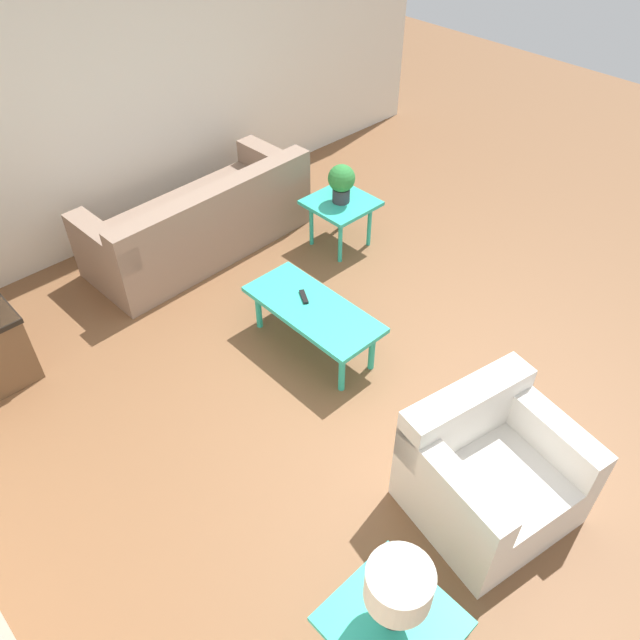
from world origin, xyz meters
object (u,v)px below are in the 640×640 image
at_px(armchair, 488,472).
at_px(coffee_table, 313,312).
at_px(side_table_lamp, 392,625).
at_px(side_table_plant, 341,207).
at_px(potted_plant, 341,181).
at_px(sofa, 201,223).
at_px(table_lamp, 399,588).

bearing_deg(armchair, coffee_table, 94.54).
xyz_separation_m(armchair, side_table_lamp, (-0.22, 1.14, 0.10)).
height_order(side_table_plant, potted_plant, potted_plant).
xyz_separation_m(side_table_plant, potted_plant, (0.00, -0.00, 0.27)).
height_order(side_table_plant, side_table_lamp, same).
bearing_deg(side_table_plant, sofa, 49.87).
relative_size(sofa, side_table_lamp, 3.76).
distance_m(side_table_lamp, potted_plant, 3.83).
relative_size(armchair, table_lamp, 2.25).
bearing_deg(potted_plant, coffee_table, 126.67).
xyz_separation_m(armchair, potted_plant, (2.65, -1.37, 0.37)).
height_order(sofa, side_table_lamp, sofa).
height_order(coffee_table, table_lamp, table_lamp).
xyz_separation_m(sofa, armchair, (-3.51, 0.36, 0.03)).
xyz_separation_m(sofa, potted_plant, (-0.85, -1.01, 0.40)).
distance_m(armchair, table_lamp, 1.27).
bearing_deg(coffee_table, sofa, -5.33).
distance_m(side_table_plant, table_lamp, 3.84).
height_order(sofa, table_lamp, table_lamp).
bearing_deg(armchair, side_table_plant, 73.62).
bearing_deg(table_lamp, side_table_lamp, -45.00).
xyz_separation_m(sofa, table_lamp, (-3.73, 1.50, 0.52)).
relative_size(sofa, armchair, 2.08).
relative_size(sofa, potted_plant, 5.96).
bearing_deg(potted_plant, side_table_plant, 153.43).
bearing_deg(side_table_lamp, armchair, -79.04).
relative_size(armchair, potted_plant, 2.86).
xyz_separation_m(coffee_table, side_table_plant, (0.87, -1.17, 0.05)).
relative_size(armchair, side_table_lamp, 1.81).
bearing_deg(armchair, side_table_lamp, -158.09).
height_order(sofa, side_table_plant, sofa).
bearing_deg(table_lamp, coffee_table, -33.82).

